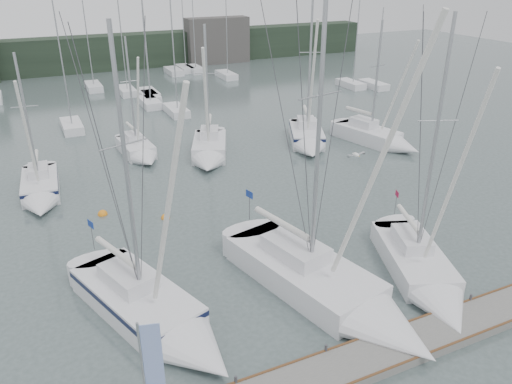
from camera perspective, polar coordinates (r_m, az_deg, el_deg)
ground at (r=25.35m, az=6.83°, el=-11.32°), size 160.00×160.00×0.00m
dock at (r=22.14m, az=13.91°, el=-17.60°), size 24.00×2.00×0.40m
far_treeline at (r=80.90m, az=-17.35°, el=14.94°), size 90.00×4.00×5.00m
far_building_right at (r=83.30m, az=-4.43°, el=16.89°), size 10.00×3.00×7.00m
mast_forest at (r=64.23m, az=-14.24°, el=11.12°), size 55.38×27.68×14.47m
sailboat_near_left at (r=23.03m, az=-10.92°, el=-13.99°), size 6.14×10.48×14.09m
sailboat_near_center at (r=24.17m, az=9.70°, el=-11.75°), size 6.16×12.54×16.68m
sailboat_near_right at (r=26.60m, az=18.89°, el=-9.39°), size 5.79×9.40×13.96m
sailboat_mid_a at (r=37.17m, az=-23.42°, el=0.01°), size 2.89×7.61×10.51m
sailboat_mid_b at (r=42.62m, az=-13.11°, el=4.45°), size 2.69×6.56×10.40m
sailboat_mid_c at (r=41.18m, az=-5.39°, el=4.46°), size 5.40×8.10×11.45m
sailboat_mid_d at (r=44.39m, az=5.95°, el=5.97°), size 5.85×8.47×13.36m
sailboat_mid_e at (r=45.80m, az=14.15°, el=5.87°), size 4.60×8.87×11.41m
buoy_a at (r=32.40m, az=-10.30°, el=-2.95°), size 0.57×0.57×0.57m
buoy_c at (r=33.82m, az=-17.12°, el=-2.47°), size 0.63×0.63×0.63m
dock_banner at (r=17.10m, az=-12.01°, el=-19.24°), size 0.69×0.23×4.63m
seagull at (r=25.38m, az=11.37°, el=4.21°), size 1.01×0.45×0.20m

